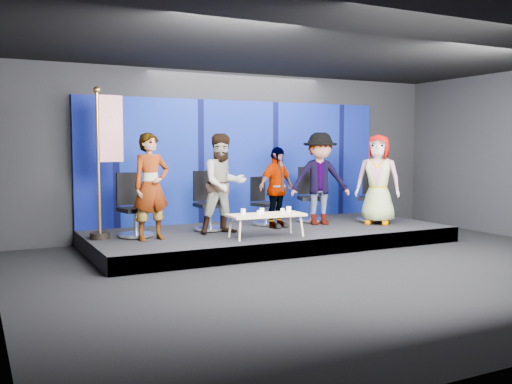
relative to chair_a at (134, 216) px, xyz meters
The scene contains 21 objects.
ground 3.86m from the chair_a, 45.83° to the right, with size 10.00×10.00×0.00m, color black.
room_walls 4.18m from the chair_a, 45.83° to the right, with size 10.02×8.02×3.51m.
riser 2.71m from the chair_a, ahead, with size 7.00×3.00×0.30m, color black.
backdrop 3.06m from the chair_a, 24.82° to the left, with size 7.00×0.08×2.60m, color #070B53.
chair_a is the anchor object (origin of this frame).
panelist_a 0.75m from the chair_a, 69.30° to the right, with size 0.68×0.44×1.86m, color black.
chair_b 1.51m from the chair_a, ahead, with size 0.66×0.66×1.15m.
panelist_b 1.72m from the chair_a, 12.98° to the right, with size 0.90×0.70×1.86m, color black.
chair_c 2.82m from the chair_a, ahead, with size 0.72×0.72×0.99m.
panelist_c 2.86m from the chair_a, ahead, with size 0.94×0.39×1.61m, color black.
chair_d 3.97m from the chair_a, ahead, with size 0.83×0.83×1.18m.
panelist_d 3.89m from the chair_a, ahead, with size 1.23×0.71×1.90m, color black.
chair_e 5.18m from the chair_a, ahead, with size 0.92×0.92×1.15m.
panelist_e 5.03m from the chair_a, ahead, with size 0.91×0.59×1.87m, color black.
coffee_table 2.37m from the chair_a, 28.15° to the right, with size 1.39×0.65×0.42m.
mug_a 1.97m from the chair_a, 31.02° to the right, with size 0.08×0.08×0.10m, color white.
mug_b 2.26m from the chair_a, 33.16° to the right, with size 0.07×0.07×0.09m, color white.
mug_c 2.30m from the chair_a, 26.97° to the right, with size 0.08×0.08×0.10m, color white.
mug_d 2.67m from the chair_a, 25.61° to the right, with size 0.07×0.07×0.09m, color white.
mug_e 2.79m from the chair_a, 22.88° to the right, with size 0.09×0.09×0.11m, color white.
flag_stand 1.13m from the chair_a, behind, with size 0.61×0.35×2.65m.
Camera 1 is at (-5.26, -7.32, 1.94)m, focal length 40.00 mm.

